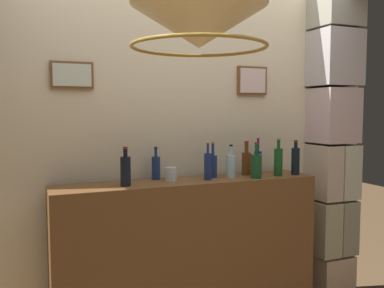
{
  "coord_description": "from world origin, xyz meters",
  "views": [
    {
      "loc": [
        -1.04,
        -1.72,
        1.61
      ],
      "look_at": [
        0.0,
        0.8,
        1.39
      ],
      "focal_mm": 38.84,
      "sensor_mm": 36.0,
      "label": 1
    }
  ],
  "objects_px": {
    "liquor_bottle_mezcal": "(156,167)",
    "pendant_lamp": "(199,28)",
    "liquor_bottle_bourbon": "(258,161)",
    "liquor_bottle_rum": "(126,170)",
    "liquor_bottle_amaro": "(278,161)",
    "liquor_bottle_sherry": "(208,166)",
    "glass_tumbler_rocks": "(171,174)",
    "liquor_bottle_port": "(295,160)",
    "liquor_bottle_vodka": "(213,165)",
    "liquor_bottle_rye": "(256,165)",
    "liquor_bottle_vermouth": "(231,165)",
    "liquor_bottle_scotch": "(246,162)"
  },
  "relations": [
    {
      "from": "liquor_bottle_mezcal",
      "to": "liquor_bottle_vermouth",
      "type": "height_order",
      "value": "liquor_bottle_vermouth"
    },
    {
      "from": "liquor_bottle_scotch",
      "to": "pendant_lamp",
      "type": "relative_size",
      "value": 0.42
    },
    {
      "from": "liquor_bottle_mezcal",
      "to": "liquor_bottle_amaro",
      "type": "xyz_separation_m",
      "value": [
        0.86,
        -0.18,
        0.02
      ]
    },
    {
      "from": "liquor_bottle_mezcal",
      "to": "liquor_bottle_scotch",
      "type": "relative_size",
      "value": 0.9
    },
    {
      "from": "liquor_bottle_bourbon",
      "to": "liquor_bottle_rum",
      "type": "distance_m",
      "value": 1.06
    },
    {
      "from": "liquor_bottle_sherry",
      "to": "glass_tumbler_rocks",
      "type": "bearing_deg",
      "value": 167.37
    },
    {
      "from": "liquor_bottle_vermouth",
      "to": "liquor_bottle_vodka",
      "type": "distance_m",
      "value": 0.13
    },
    {
      "from": "liquor_bottle_mezcal",
      "to": "liquor_bottle_scotch",
      "type": "xyz_separation_m",
      "value": [
        0.67,
        -0.06,
        0.01
      ]
    },
    {
      "from": "liquor_bottle_scotch",
      "to": "liquor_bottle_mezcal",
      "type": "bearing_deg",
      "value": 175.03
    },
    {
      "from": "liquor_bottle_amaro",
      "to": "liquor_bottle_sherry",
      "type": "height_order",
      "value": "liquor_bottle_amaro"
    },
    {
      "from": "liquor_bottle_port",
      "to": "glass_tumbler_rocks",
      "type": "relative_size",
      "value": 2.79
    },
    {
      "from": "glass_tumbler_rocks",
      "to": "pendant_lamp",
      "type": "bearing_deg",
      "value": -101.83
    },
    {
      "from": "liquor_bottle_rye",
      "to": "liquor_bottle_port",
      "type": "distance_m",
      "value": 0.34
    },
    {
      "from": "liquor_bottle_rye",
      "to": "liquor_bottle_scotch",
      "type": "distance_m",
      "value": 0.15
    },
    {
      "from": "liquor_bottle_rum",
      "to": "liquor_bottle_port",
      "type": "xyz_separation_m",
      "value": [
        1.26,
        -0.03,
        0.01
      ]
    },
    {
      "from": "liquor_bottle_vodka",
      "to": "liquor_bottle_mezcal",
      "type": "bearing_deg",
      "value": 169.4
    },
    {
      "from": "liquor_bottle_bourbon",
      "to": "liquor_bottle_vodka",
      "type": "distance_m",
      "value": 0.41
    },
    {
      "from": "liquor_bottle_scotch",
      "to": "glass_tumbler_rocks",
      "type": "relative_size",
      "value": 2.73
    },
    {
      "from": "liquor_bottle_scotch",
      "to": "liquor_bottle_bourbon",
      "type": "bearing_deg",
      "value": 19.3
    },
    {
      "from": "liquor_bottle_vodka",
      "to": "pendant_lamp",
      "type": "relative_size",
      "value": 0.42
    },
    {
      "from": "liquor_bottle_bourbon",
      "to": "liquor_bottle_rye",
      "type": "distance_m",
      "value": 0.24
    },
    {
      "from": "liquor_bottle_amaro",
      "to": "liquor_bottle_scotch",
      "type": "bearing_deg",
      "value": 147.15
    },
    {
      "from": "liquor_bottle_rye",
      "to": "liquor_bottle_port",
      "type": "height_order",
      "value": "liquor_bottle_port"
    },
    {
      "from": "liquor_bottle_port",
      "to": "pendant_lamp",
      "type": "xyz_separation_m",
      "value": [
        -1.13,
        -0.83,
        0.72
      ]
    },
    {
      "from": "liquor_bottle_sherry",
      "to": "liquor_bottle_port",
      "type": "bearing_deg",
      "value": -3.26
    },
    {
      "from": "liquor_bottle_rye",
      "to": "liquor_bottle_scotch",
      "type": "relative_size",
      "value": 1.01
    },
    {
      "from": "liquor_bottle_port",
      "to": "liquor_bottle_vodka",
      "type": "xyz_separation_m",
      "value": [
        -0.61,
        0.12,
        -0.02
      ]
    },
    {
      "from": "liquor_bottle_rye",
      "to": "liquor_bottle_amaro",
      "type": "height_order",
      "value": "liquor_bottle_amaro"
    },
    {
      "from": "liquor_bottle_vermouth",
      "to": "liquor_bottle_amaro",
      "type": "height_order",
      "value": "liquor_bottle_amaro"
    },
    {
      "from": "liquor_bottle_sherry",
      "to": "liquor_bottle_scotch",
      "type": "height_order",
      "value": "liquor_bottle_sherry"
    },
    {
      "from": "liquor_bottle_rum",
      "to": "liquor_bottle_rye",
      "type": "height_order",
      "value": "liquor_bottle_rye"
    },
    {
      "from": "liquor_bottle_rum",
      "to": "liquor_bottle_vermouth",
      "type": "relative_size",
      "value": 1.06
    },
    {
      "from": "liquor_bottle_mezcal",
      "to": "liquor_bottle_vodka",
      "type": "bearing_deg",
      "value": -10.6
    },
    {
      "from": "liquor_bottle_mezcal",
      "to": "liquor_bottle_sherry",
      "type": "distance_m",
      "value": 0.35
    },
    {
      "from": "liquor_bottle_rum",
      "to": "liquor_bottle_port",
      "type": "bearing_deg",
      "value": -1.17
    },
    {
      "from": "liquor_bottle_vermouth",
      "to": "liquor_bottle_rye",
      "type": "distance_m",
      "value": 0.18
    },
    {
      "from": "liquor_bottle_scotch",
      "to": "liquor_bottle_rum",
      "type": "bearing_deg",
      "value": -173.47
    },
    {
      "from": "liquor_bottle_rum",
      "to": "liquor_bottle_mezcal",
      "type": "bearing_deg",
      "value": 33.37
    },
    {
      "from": "liquor_bottle_port",
      "to": "liquor_bottle_amaro",
      "type": "xyz_separation_m",
      "value": [
        -0.14,
        0.01,
        0.0
      ]
    },
    {
      "from": "liquor_bottle_vermouth",
      "to": "liquor_bottle_port",
      "type": "distance_m",
      "value": 0.5
    },
    {
      "from": "liquor_bottle_rum",
      "to": "pendant_lamp",
      "type": "xyz_separation_m",
      "value": [
        0.13,
        -0.86,
        0.72
      ]
    },
    {
      "from": "liquor_bottle_mezcal",
      "to": "pendant_lamp",
      "type": "xyz_separation_m",
      "value": [
        -0.12,
        -1.02,
        0.74
      ]
    },
    {
      "from": "liquor_bottle_rum",
      "to": "liquor_bottle_scotch",
      "type": "height_order",
      "value": "liquor_bottle_scotch"
    },
    {
      "from": "liquor_bottle_bourbon",
      "to": "liquor_bottle_sherry",
      "type": "height_order",
      "value": "liquor_bottle_bourbon"
    },
    {
      "from": "liquor_bottle_bourbon",
      "to": "liquor_bottle_rum",
      "type": "xyz_separation_m",
      "value": [
        -1.05,
        -0.15,
        0.01
      ]
    },
    {
      "from": "liquor_bottle_port",
      "to": "liquor_bottle_vodka",
      "type": "height_order",
      "value": "liquor_bottle_port"
    },
    {
      "from": "liquor_bottle_bourbon",
      "to": "liquor_bottle_vermouth",
      "type": "bearing_deg",
      "value": -161.07
    },
    {
      "from": "liquor_bottle_sherry",
      "to": "glass_tumbler_rocks",
      "type": "height_order",
      "value": "liquor_bottle_sherry"
    },
    {
      "from": "liquor_bottle_port",
      "to": "liquor_bottle_sherry",
      "type": "xyz_separation_m",
      "value": [
        -0.69,
        0.04,
        -0.01
      ]
    },
    {
      "from": "liquor_bottle_vermouth",
      "to": "liquor_bottle_port",
      "type": "bearing_deg",
      "value": -9.15
    }
  ]
}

